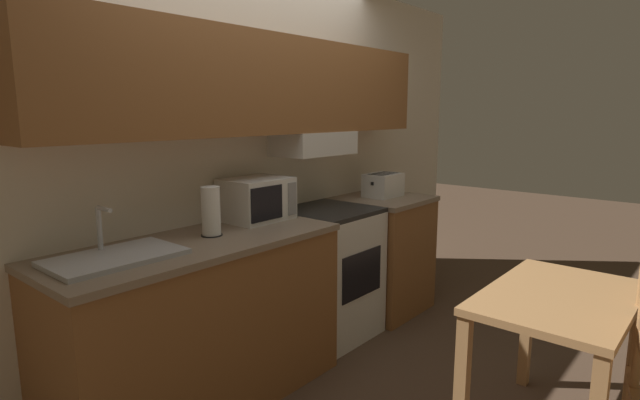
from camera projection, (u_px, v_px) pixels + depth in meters
ground_plane at (253, 343)px, 3.48m from camera, size 16.00×16.00×0.00m
wall_back at (256, 129)px, 3.19m from camera, size 5.30×0.38×2.55m
lower_counter_main at (201, 323)px, 2.70m from camera, size 1.60×0.65×0.93m
lower_counter_right_stub at (381, 253)px, 4.04m from camera, size 0.68×0.65×0.93m
stove_range at (328, 272)px, 3.55m from camera, size 0.62×0.60×0.93m
microwave at (257, 199)px, 3.11m from camera, size 0.40×0.32×0.26m
toaster at (383, 185)px, 3.97m from camera, size 0.31×0.22×0.18m
sink_basin at (115, 256)px, 2.28m from camera, size 0.58×0.36×0.24m
paper_towel_roll at (211, 212)px, 2.70m from camera, size 0.12×0.12×0.27m
dining_table at (558, 320)px, 2.36m from camera, size 0.96×0.61×0.75m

